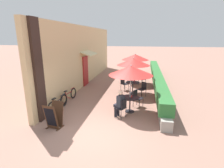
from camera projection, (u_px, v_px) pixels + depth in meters
ground_plane at (92, 132)px, 6.60m from camera, size 120.00×120.00×0.00m
cafe_facade_wall at (86, 56)px, 13.05m from camera, size 0.98×14.08×4.20m
planter_hedge at (157, 79)px, 12.55m from camera, size 0.60×13.08×1.01m
patio_table_near at (130, 101)px, 8.21m from camera, size 0.87×0.87×0.73m
patio_umbrella_near at (131, 70)px, 7.83m from camera, size 2.00×2.00×2.26m
cafe_chair_near_left at (122, 107)px, 7.59m from camera, size 0.54×0.54×0.87m
seated_patron_near_left at (120, 103)px, 7.61m from camera, size 0.50×0.47×1.25m
cafe_chair_near_right at (137, 97)px, 8.85m from camera, size 0.54×0.54×0.87m
coffee_cup_near at (131, 96)px, 8.13m from camera, size 0.07×0.07×0.09m
patio_table_mid at (133, 85)px, 10.91m from camera, size 0.87×0.87×0.73m
patio_umbrella_mid at (133, 62)px, 10.53m from camera, size 2.00×2.00×2.26m
cafe_chair_mid_left at (124, 83)px, 11.48m from camera, size 0.57×0.57×0.87m
cafe_chair_mid_right at (143, 88)px, 10.37m from camera, size 0.57×0.57×0.87m
coffee_cup_mid at (134, 81)px, 10.88m from camera, size 0.07×0.07×0.09m
patio_table_far at (135, 76)px, 13.34m from camera, size 0.87×0.87×0.73m
patio_umbrella_far at (135, 57)px, 12.96m from camera, size 2.00×2.00×2.26m
cafe_chair_far_left at (127, 75)px, 13.90m from camera, size 0.57×0.57×0.87m
cafe_chair_far_right at (143, 78)px, 12.80m from camera, size 0.57×0.57×0.87m
coffee_cup_far at (134, 74)px, 13.17m from camera, size 0.07×0.07×0.09m
bicycle_leaning at (58, 104)px, 8.42m from camera, size 0.20×1.70×0.72m
bicycle_second at (69, 96)px, 9.62m from camera, size 0.21×1.67×0.69m
menu_board at (54, 116)px, 6.78m from camera, size 0.61×0.70×1.02m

